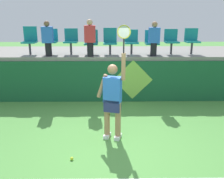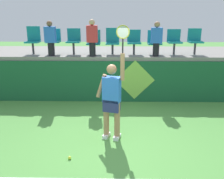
{
  "view_description": "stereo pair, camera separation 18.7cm",
  "coord_description": "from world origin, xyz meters",
  "px_view_note": "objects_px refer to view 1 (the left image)",
  "views": [
    {
      "loc": [
        -0.07,
        -4.83,
        2.82
      ],
      "look_at": [
        0.0,
        1.08,
        1.0
      ],
      "focal_mm": 40.8,
      "sensor_mm": 36.0,
      "label": 1
    },
    {
      "loc": [
        0.12,
        -4.83,
        2.82
      ],
      "look_at": [
        0.0,
        1.08,
        1.0
      ],
      "focal_mm": 40.8,
      "sensor_mm": 36.0,
      "label": 2
    }
  ],
  "objects_px": {
    "water_bottle": "(92,52)",
    "stadium_chair_3": "(91,41)",
    "stadium_chair_8": "(192,39)",
    "stadium_chair_1": "(51,40)",
    "stadium_chair_5": "(131,40)",
    "stadium_chair_0": "(30,39)",
    "spectator_1": "(154,38)",
    "stadium_chair_6": "(152,41)",
    "spectator_2": "(48,38)",
    "spectator_0": "(90,37)",
    "tennis_player": "(113,98)",
    "tennis_ball": "(72,158)",
    "stadium_chair_7": "(171,40)",
    "stadium_chair_4": "(110,40)",
    "stadium_chair_2": "(71,40)"
  },
  "relations": [
    {
      "from": "water_bottle",
      "to": "stadium_chair_3",
      "type": "distance_m",
      "value": 0.56
    },
    {
      "from": "stadium_chair_3",
      "to": "stadium_chair_8",
      "type": "relative_size",
      "value": 0.95
    },
    {
      "from": "stadium_chair_1",
      "to": "stadium_chair_5",
      "type": "height_order",
      "value": "stadium_chair_1"
    },
    {
      "from": "stadium_chair_0",
      "to": "spectator_1",
      "type": "bearing_deg",
      "value": -5.91
    },
    {
      "from": "stadium_chair_6",
      "to": "spectator_2",
      "type": "distance_m",
      "value": 3.37
    },
    {
      "from": "stadium_chair_6",
      "to": "spectator_0",
      "type": "distance_m",
      "value": 2.07
    },
    {
      "from": "tennis_player",
      "to": "spectator_0",
      "type": "relative_size",
      "value": 2.24
    },
    {
      "from": "stadium_chair_0",
      "to": "spectator_0",
      "type": "relative_size",
      "value": 0.79
    },
    {
      "from": "tennis_ball",
      "to": "stadium_chair_5",
      "type": "distance_m",
      "value": 4.74
    },
    {
      "from": "stadium_chair_5",
      "to": "stadium_chair_8",
      "type": "height_order",
      "value": "stadium_chair_8"
    },
    {
      "from": "spectator_2",
      "to": "tennis_ball",
      "type": "bearing_deg",
      "value": -72.35
    },
    {
      "from": "tennis_player",
      "to": "stadium_chair_0",
      "type": "bearing_deg",
      "value": 130.15
    },
    {
      "from": "tennis_player",
      "to": "stadium_chair_6",
      "type": "distance_m",
      "value": 3.56
    },
    {
      "from": "stadium_chair_8",
      "to": "spectator_0",
      "type": "xyz_separation_m",
      "value": [
        -3.34,
        -0.47,
        0.12
      ]
    },
    {
      "from": "stadium_chair_6",
      "to": "stadium_chair_8",
      "type": "bearing_deg",
      "value": -0.05
    },
    {
      "from": "tennis_player",
      "to": "tennis_ball",
      "type": "height_order",
      "value": "tennis_player"
    },
    {
      "from": "stadium_chair_7",
      "to": "stadium_chair_0",
      "type": "bearing_deg",
      "value": 179.88
    },
    {
      "from": "stadium_chair_1",
      "to": "stadium_chair_6",
      "type": "relative_size",
      "value": 1.06
    },
    {
      "from": "stadium_chair_7",
      "to": "spectator_0",
      "type": "height_order",
      "value": "spectator_0"
    },
    {
      "from": "stadium_chair_6",
      "to": "spectator_0",
      "type": "xyz_separation_m",
      "value": [
        -2.01,
        -0.47,
        0.17
      ]
    },
    {
      "from": "stadium_chair_0",
      "to": "stadium_chair_4",
      "type": "relative_size",
      "value": 1.06
    },
    {
      "from": "tennis_player",
      "to": "spectator_0",
      "type": "height_order",
      "value": "spectator_0"
    },
    {
      "from": "water_bottle",
      "to": "spectator_0",
      "type": "xyz_separation_m",
      "value": [
        -0.05,
        -0.01,
        0.47
      ]
    },
    {
      "from": "stadium_chair_3",
      "to": "spectator_2",
      "type": "height_order",
      "value": "spectator_2"
    },
    {
      "from": "tennis_ball",
      "to": "stadium_chair_7",
      "type": "bearing_deg",
      "value": 55.49
    },
    {
      "from": "tennis_ball",
      "to": "stadium_chair_0",
      "type": "relative_size",
      "value": 0.07
    },
    {
      "from": "stadium_chair_5",
      "to": "stadium_chair_7",
      "type": "xyz_separation_m",
      "value": [
        1.32,
        -0.0,
        0.02
      ]
    },
    {
      "from": "stadium_chair_7",
      "to": "spectator_2",
      "type": "relative_size",
      "value": 0.74
    },
    {
      "from": "stadium_chair_8",
      "to": "spectator_1",
      "type": "relative_size",
      "value": 0.78
    },
    {
      "from": "stadium_chair_4",
      "to": "spectator_0",
      "type": "bearing_deg",
      "value": -142.55
    },
    {
      "from": "stadium_chair_7",
      "to": "stadium_chair_8",
      "type": "xyz_separation_m",
      "value": [
        0.68,
        0.0,
        0.01
      ]
    },
    {
      "from": "stadium_chair_8",
      "to": "spectator_0",
      "type": "bearing_deg",
      "value": -171.93
    },
    {
      "from": "stadium_chair_1",
      "to": "spectator_1",
      "type": "xyz_separation_m",
      "value": [
        3.34,
        -0.41,
        0.08
      ]
    },
    {
      "from": "tennis_player",
      "to": "stadium_chair_8",
      "type": "relative_size",
      "value": 3.06
    },
    {
      "from": "stadium_chair_4",
      "to": "stadium_chair_6",
      "type": "distance_m",
      "value": 1.38
    },
    {
      "from": "stadium_chair_0",
      "to": "stadium_chair_8",
      "type": "relative_size",
      "value": 1.08
    },
    {
      "from": "spectator_0",
      "to": "stadium_chair_1",
      "type": "bearing_deg",
      "value": 160.5
    },
    {
      "from": "stadium_chair_1",
      "to": "stadium_chair_5",
      "type": "bearing_deg",
      "value": 0.02
    },
    {
      "from": "spectator_0",
      "to": "spectator_1",
      "type": "distance_m",
      "value": 2.01
    },
    {
      "from": "stadium_chair_2",
      "to": "stadium_chair_8",
      "type": "relative_size",
      "value": 1.0
    },
    {
      "from": "tennis_player",
      "to": "stadium_chair_5",
      "type": "distance_m",
      "value": 3.37
    },
    {
      "from": "stadium_chair_5",
      "to": "stadium_chair_4",
      "type": "bearing_deg",
      "value": 179.32
    },
    {
      "from": "stadium_chair_7",
      "to": "stadium_chair_1",
      "type": "bearing_deg",
      "value": 180.0
    },
    {
      "from": "water_bottle",
      "to": "spectator_1",
      "type": "relative_size",
      "value": 0.24
    },
    {
      "from": "stadium_chair_0",
      "to": "spectator_0",
      "type": "xyz_separation_m",
      "value": [
        2.02,
        -0.48,
        0.1
      ]
    },
    {
      "from": "stadium_chair_2",
      "to": "spectator_2",
      "type": "bearing_deg",
      "value": -149.2
    },
    {
      "from": "stadium_chair_8",
      "to": "stadium_chair_7",
      "type": "bearing_deg",
      "value": -179.89
    },
    {
      "from": "tennis_ball",
      "to": "stadium_chair_3",
      "type": "distance_m",
      "value": 4.5
    },
    {
      "from": "stadium_chair_4",
      "to": "spectator_1",
      "type": "bearing_deg",
      "value": -16.77
    },
    {
      "from": "stadium_chair_7",
      "to": "water_bottle",
      "type": "bearing_deg",
      "value": -169.85
    }
  ]
}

